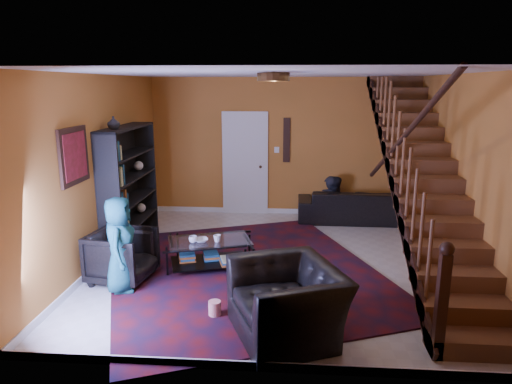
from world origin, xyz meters
TOP-DOWN VIEW (x-y plane):
  - floor at (0.00, 0.00)m, footprint 5.50×5.50m
  - room at (-1.33, 1.33)m, footprint 5.50×5.50m
  - staircase at (2.12, -0.00)m, footprint 0.95×5.02m
  - bookshelf at (-2.40, 0.60)m, footprint 0.35×1.80m
  - door at (-0.70, 2.73)m, footprint 0.82×0.05m
  - framed_picture at (-2.57, -0.90)m, footprint 0.04×0.74m
  - wall_hanging at (0.15, 2.73)m, footprint 0.14×0.03m
  - ceiling_fixture at (0.00, -0.80)m, footprint 0.40×0.40m
  - rug at (-0.42, -0.41)m, footprint 4.96×5.26m
  - sofa at (1.49, 2.30)m, footprint 2.18×0.87m
  - armchair_left at (-2.05, -0.82)m, footprint 0.91×0.89m
  - armchair_right at (0.21, -2.06)m, footprint 1.41×1.50m
  - person_adult_a at (1.02, 2.35)m, footprint 0.51×0.35m
  - person_adult_b at (1.09, 2.35)m, footprint 0.69×0.56m
  - person_child at (-1.95, -1.13)m, footprint 0.50×0.68m
  - coffee_table at (-0.93, -0.33)m, footprint 1.32×1.00m
  - cup_a at (-1.14, -0.45)m, footprint 0.16×0.16m
  - cup_b at (-0.80, -0.40)m, footprint 0.12×0.12m
  - bowl at (-1.04, -0.41)m, footprint 0.26×0.26m
  - vase at (-2.41, 0.10)m, footprint 0.18×0.18m
  - popcorn_bucket at (-0.63, -1.73)m, footprint 0.20×0.20m

SIDE VIEW (x-z plane):
  - floor at x=0.00m, z-range 0.00..0.00m
  - rug at x=-0.42m, z-range 0.00..0.02m
  - room at x=-1.33m, z-range -2.70..2.80m
  - popcorn_bucket at x=-0.63m, z-range 0.02..0.19m
  - person_adult_b at x=1.09m, z-range -0.45..0.89m
  - person_adult_a at x=1.02m, z-range -0.45..0.89m
  - coffee_table at x=-0.93m, z-range 0.03..0.48m
  - sofa at x=1.49m, z-range 0.00..0.63m
  - armchair_left at x=-2.05m, z-range 0.00..0.72m
  - armchair_right at x=0.21m, z-range 0.00..0.77m
  - bowl at x=-1.04m, z-range 0.45..0.50m
  - cup_a at x=-1.14m, z-range 0.45..0.54m
  - cup_b at x=-0.80m, z-range 0.45..0.55m
  - person_child at x=-1.95m, z-range 0.00..1.27m
  - bookshelf at x=-2.40m, z-range -0.04..1.96m
  - door at x=-0.70m, z-range 0.00..2.05m
  - staircase at x=2.12m, z-range -0.19..2.99m
  - wall_hanging at x=0.15m, z-range 1.10..2.00m
  - framed_picture at x=-2.57m, z-range 1.38..2.12m
  - vase at x=-2.41m, z-range 2.00..2.19m
  - ceiling_fixture at x=0.00m, z-range 2.69..2.79m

